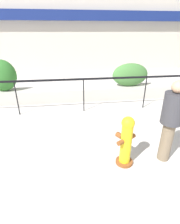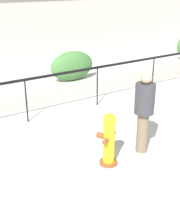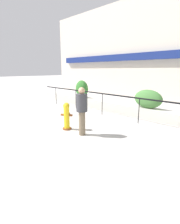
% 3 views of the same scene
% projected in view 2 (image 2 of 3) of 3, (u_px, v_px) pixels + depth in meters
% --- Properties ---
extents(planter_wall_low, '(18.00, 0.70, 0.50)m').
position_uv_depth(planter_wall_low, '(78.00, 87.00, 9.83)').
color(planter_wall_low, '#B7B2A8').
rests_on(planter_wall_low, ground).
extents(fence_railing_segment, '(15.00, 0.05, 1.15)m').
position_uv_depth(fence_railing_segment, '(97.00, 71.00, 8.68)').
color(fence_railing_segment, black).
rests_on(fence_railing_segment, ground).
extents(hedge_bush_1, '(1.43, 0.57, 0.90)m').
position_uv_depth(hedge_bush_1, '(72.00, 66.00, 9.47)').
color(hedge_bush_1, '#427538').
rests_on(hedge_bush_1, planter_wall_low).
extents(fire_hydrant, '(0.48, 0.48, 1.08)m').
position_uv_depth(fire_hydrant, '(109.00, 139.00, 5.97)').
color(fire_hydrant, brown).
rests_on(fire_hydrant, ground).
extents(pedestrian, '(0.54, 0.54, 1.73)m').
position_uv_depth(pedestrian, '(144.00, 108.00, 6.26)').
color(pedestrian, brown).
rests_on(pedestrian, ground).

